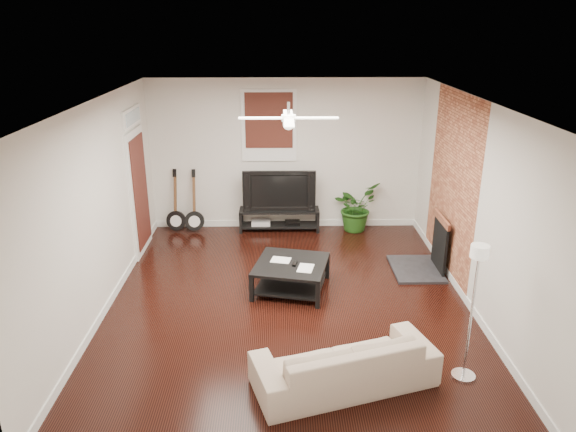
% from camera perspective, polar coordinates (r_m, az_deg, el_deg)
% --- Properties ---
extents(room, '(5.01, 6.01, 2.81)m').
position_cam_1_polar(room, '(7.11, 0.06, 0.79)').
color(room, black).
rests_on(room, ground).
extents(brick_accent, '(0.02, 2.20, 2.80)m').
position_cam_1_polar(brick_accent, '(8.47, 17.03, 3.08)').
color(brick_accent, brown).
rests_on(brick_accent, floor).
extents(fireplace, '(0.80, 1.10, 0.92)m').
position_cam_1_polar(fireplace, '(8.70, 14.60, -2.83)').
color(fireplace, black).
rests_on(fireplace, floor).
extents(window_back, '(1.00, 0.06, 1.30)m').
position_cam_1_polar(window_back, '(9.85, -2.03, 9.53)').
color(window_back, '#3B1810').
rests_on(window_back, wall_back).
extents(door_left, '(0.08, 1.00, 2.50)m').
position_cam_1_polar(door_left, '(9.26, -15.60, 3.67)').
color(door_left, white).
rests_on(door_left, wall_left).
extents(tv_stand, '(1.49, 0.40, 0.42)m').
position_cam_1_polar(tv_stand, '(10.13, -0.93, -0.39)').
color(tv_stand, black).
rests_on(tv_stand, floor).
extents(tv, '(1.34, 0.18, 0.77)m').
position_cam_1_polar(tv, '(9.96, -0.95, 2.85)').
color(tv, black).
rests_on(tv, tv_stand).
extents(coffee_table, '(1.20, 1.20, 0.42)m').
position_cam_1_polar(coffee_table, '(7.94, 0.34, -6.39)').
color(coffee_table, black).
rests_on(coffee_table, floor).
extents(sofa, '(2.10, 1.32, 0.57)m').
position_cam_1_polar(sofa, '(6.03, 6.03, -15.11)').
color(sofa, tan).
rests_on(sofa, floor).
extents(floor_lamp, '(0.33, 0.33, 1.60)m').
position_cam_1_polar(floor_lamp, '(6.14, 18.89, -9.79)').
color(floor_lamp, silver).
rests_on(floor_lamp, floor).
extents(potted_plant, '(1.08, 1.09, 0.91)m').
position_cam_1_polar(potted_plant, '(10.15, 7.17, 0.98)').
color(potted_plant, '#205017').
rests_on(potted_plant, floor).
extents(guitar_left, '(0.40, 0.30, 1.19)m').
position_cam_1_polar(guitar_left, '(10.16, -11.94, 1.53)').
color(guitar_left, black).
rests_on(guitar_left, floor).
extents(guitar_right, '(0.37, 0.27, 1.19)m').
position_cam_1_polar(guitar_right, '(10.07, -10.01, 1.50)').
color(guitar_right, black).
rests_on(guitar_right, floor).
extents(ceiling_fan, '(1.24, 1.24, 0.32)m').
position_cam_1_polar(ceiling_fan, '(6.81, 0.06, 10.36)').
color(ceiling_fan, white).
rests_on(ceiling_fan, ceiling).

